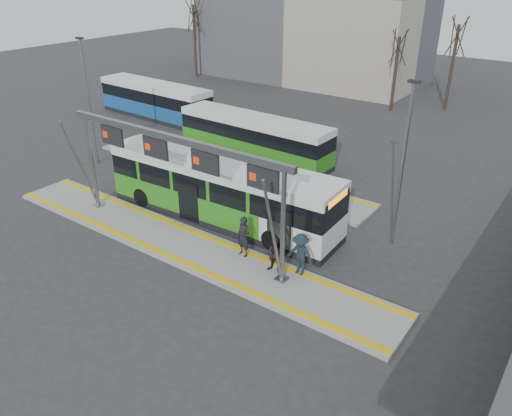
# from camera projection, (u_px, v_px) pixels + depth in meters

# --- Properties ---
(ground) EXTENTS (120.00, 120.00, 0.00)m
(ground) POSITION_uv_depth(u_px,v_px,m) (182.00, 246.00, 23.73)
(ground) COLOR #2D2D30
(ground) RESTS_ON ground
(platform_main) EXTENTS (22.00, 3.00, 0.15)m
(platform_main) POSITION_uv_depth(u_px,v_px,m) (181.00, 244.00, 23.70)
(platform_main) COLOR gray
(platform_main) RESTS_ON ground
(platform_second) EXTENTS (20.00, 3.00, 0.15)m
(platform_second) POSITION_uv_depth(u_px,v_px,m) (223.00, 173.00, 31.58)
(platform_second) COLOR gray
(platform_second) RESTS_ON ground
(tactile_main) EXTENTS (22.00, 2.65, 0.02)m
(tactile_main) POSITION_uv_depth(u_px,v_px,m) (181.00, 243.00, 23.66)
(tactile_main) COLOR yellow
(tactile_main) RESTS_ON platform_main
(tactile_second) EXTENTS (20.00, 0.35, 0.02)m
(tactile_second) POSITION_uv_depth(u_px,v_px,m) (234.00, 166.00, 32.37)
(tactile_second) COLOR yellow
(tactile_second) RESTS_ON platform_second
(gantry) EXTENTS (13.00, 1.68, 5.20)m
(gantry) POSITION_uv_depth(u_px,v_px,m) (173.00, 158.00, 22.17)
(gantry) COLOR slate
(gantry) RESTS_ON platform_main
(hero_bus) EXTENTS (12.99, 3.29, 3.54)m
(hero_bus) POSITION_uv_depth(u_px,v_px,m) (221.00, 190.00, 25.51)
(hero_bus) COLOR black
(hero_bus) RESTS_ON ground
(bg_bus_green) EXTENTS (11.34, 2.71, 2.82)m
(bg_bus_green) POSITION_uv_depth(u_px,v_px,m) (254.00, 137.00, 33.71)
(bg_bus_green) COLOR black
(bg_bus_green) RESTS_ON ground
(bg_bus_blue) EXTENTS (11.27, 2.94, 2.92)m
(bg_bus_blue) POSITION_uv_depth(u_px,v_px,m) (155.00, 101.00, 42.23)
(bg_bus_blue) COLOR black
(bg_bus_blue) RESTS_ON ground
(passenger_a) EXTENTS (0.76, 0.57, 1.90)m
(passenger_a) POSITION_uv_depth(u_px,v_px,m) (243.00, 237.00, 22.30)
(passenger_a) COLOR black
(passenger_a) RESTS_ON platform_main
(passenger_b) EXTENTS (0.85, 0.69, 1.62)m
(passenger_b) POSITION_uv_depth(u_px,v_px,m) (276.00, 256.00, 21.13)
(passenger_b) COLOR black
(passenger_b) RESTS_ON platform_main
(passenger_c) EXTENTS (1.25, 0.73, 1.92)m
(passenger_c) POSITION_uv_depth(u_px,v_px,m) (300.00, 255.00, 20.93)
(passenger_c) COLOR #1B2731
(passenger_c) RESTS_ON platform_main
(tree_left) EXTENTS (1.40, 1.40, 7.19)m
(tree_left) POSITION_uv_depth(u_px,v_px,m) (398.00, 47.00, 42.36)
(tree_left) COLOR #382B21
(tree_left) RESTS_ON ground
(tree_mid) EXTENTS (1.40, 1.40, 8.23)m
(tree_mid) POSITION_uv_depth(u_px,v_px,m) (457.00, 37.00, 42.41)
(tree_mid) COLOR #382B21
(tree_mid) RESTS_ON ground
(tree_far) EXTENTS (1.40, 1.40, 8.80)m
(tree_far) POSITION_uv_depth(u_px,v_px,m) (193.00, 15.00, 54.51)
(tree_far) COLOR #382B21
(tree_far) RESTS_ON ground
(lamp_west) EXTENTS (0.50, 0.25, 8.05)m
(lamp_west) POSITION_uv_depth(u_px,v_px,m) (89.00, 100.00, 31.37)
(lamp_west) COLOR slate
(lamp_west) RESTS_ON ground
(lamp_east) EXTENTS (0.50, 0.25, 7.77)m
(lamp_east) POSITION_uv_depth(u_px,v_px,m) (403.00, 163.00, 22.10)
(lamp_east) COLOR slate
(lamp_east) RESTS_ON ground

